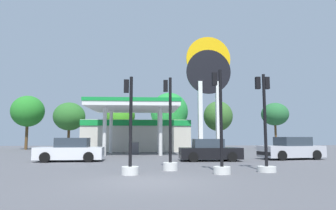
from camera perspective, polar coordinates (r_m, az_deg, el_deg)
name	(u,v)px	position (r m, az deg, el deg)	size (l,w,h in m)	color
ground_plane	(148,182)	(10.71, -3.93, -14.66)	(90.00, 90.00, 0.00)	#56565B
gas_station	(137,133)	(33.61, -6.07, -5.38)	(11.75, 14.34, 4.77)	beige
station_pole_sign	(209,78)	(29.98, 7.90, 5.15)	(4.51, 0.56, 11.76)	white
car_0	(210,151)	(19.92, 8.11, -8.82)	(4.07, 1.88, 1.45)	black
car_1	(71,151)	(20.38, -18.42, -8.42)	(4.35, 2.12, 1.53)	black
car_2	(291,149)	(22.94, 22.82, -7.91)	(4.66, 2.58, 1.58)	black
traffic_signal_0	(130,147)	(12.65, -7.44, -8.08)	(0.72, 0.72, 4.17)	silver
traffic_signal_1	(170,144)	(14.13, 0.34, -7.62)	(0.70, 0.71, 4.47)	silver
traffic_signal_2	(265,138)	(14.25, 18.38, -6.03)	(0.82, 0.82, 4.50)	silver
traffic_signal_3	(221,144)	(12.98, 10.22, -7.41)	(0.74, 0.74, 4.54)	silver
tree_0	(28,111)	(41.62, -25.60, -1.12)	(4.07, 4.07, 6.86)	brown
tree_1	(69,117)	(39.04, -18.64, -2.14)	(3.92, 3.92, 5.94)	brown
tree_2	(120,116)	(39.39, -9.28, -2.08)	(3.91, 3.91, 6.13)	brown
tree_3	(169,112)	(37.33, 0.26, -1.33)	(4.76, 4.76, 7.21)	brown
tree_4	(218,116)	(39.73, 9.71, -2.15)	(3.86, 3.86, 6.36)	brown
tree_5	(275,114)	(42.18, 20.06, -1.71)	(3.61, 3.61, 6.19)	brown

